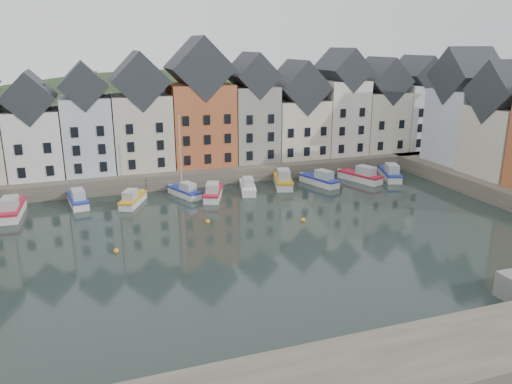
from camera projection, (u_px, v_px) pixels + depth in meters
name	position (u px, v px, depth m)	size (l,w,h in m)	color
ground	(268.00, 245.00, 48.20)	(260.00, 260.00, 0.00)	black
far_quay	(198.00, 166.00, 75.07)	(90.00, 16.00, 2.00)	#4F473C
hillside	(174.00, 227.00, 104.03)	(153.60, 70.40, 64.00)	#1F3219
far_terrace	(221.00, 114.00, 72.02)	(72.37, 8.16, 17.78)	beige
right_terrace	(508.00, 123.00, 64.28)	(8.30, 24.25, 16.36)	silver
mooring_buoys	(214.00, 230.00, 51.73)	(20.50, 5.50, 0.50)	orange
boat_a	(12.00, 210.00, 56.08)	(2.49, 6.96, 2.63)	silver
boat_b	(78.00, 200.00, 59.96)	(2.68, 6.27, 2.33)	silver
boat_c	(133.00, 200.00, 60.08)	(3.98, 5.92, 2.19)	silver
boat_d	(185.00, 191.00, 63.36)	(3.69, 5.75, 10.55)	silver
boat_e	(213.00, 193.00, 62.72)	(3.97, 6.37, 2.34)	silver
boat_f	(248.00, 187.00, 65.33)	(3.17, 6.15, 2.26)	silver
boat_g	(283.00, 180.00, 68.07)	(4.03, 7.31, 2.68)	silver
boat_h	(320.00, 180.00, 68.53)	(3.78, 6.51, 2.39)	silver
boat_i	(361.00, 176.00, 70.30)	(4.32, 6.87, 2.53)	silver
boat_j	(390.00, 174.00, 71.62)	(4.20, 6.90, 2.53)	silver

